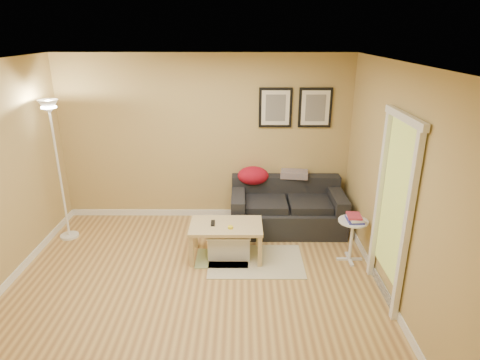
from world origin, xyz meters
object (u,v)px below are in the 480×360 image
at_px(storage_bin, 229,243).
at_px(floor_lamp, 60,176).
at_px(coffee_table, 226,241).
at_px(side_table, 351,240).
at_px(sofa, 287,206).
at_px(book_stack, 355,218).

relative_size(storage_bin, floor_lamp, 0.28).
relative_size(coffee_table, floor_lamp, 0.47).
bearing_deg(storage_bin, side_table, -4.70).
distance_m(sofa, storage_bin, 1.20).
bearing_deg(book_stack, side_table, 138.20).
bearing_deg(side_table, sofa, 128.82).
height_order(coffee_table, book_stack, book_stack).
relative_size(storage_bin, book_stack, 2.23).
xyz_separation_m(side_table, floor_lamp, (-4.02, 0.64, 0.67)).
xyz_separation_m(sofa, book_stack, (0.76, -0.94, 0.25)).
height_order(storage_bin, book_stack, book_stack).
height_order(side_table, book_stack, book_stack).
bearing_deg(book_stack, storage_bin, 159.88).
xyz_separation_m(coffee_table, storage_bin, (0.04, 0.04, -0.06)).
bearing_deg(side_table, book_stack, -26.57).
distance_m(coffee_table, storage_bin, 0.08).
bearing_deg(book_stack, floor_lamp, 155.70).
distance_m(sofa, floor_lamp, 3.34).
relative_size(sofa, storage_bin, 2.95).
bearing_deg(sofa, side_table, -51.18).
height_order(sofa, storage_bin, sofa).
relative_size(coffee_table, side_table, 1.63).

